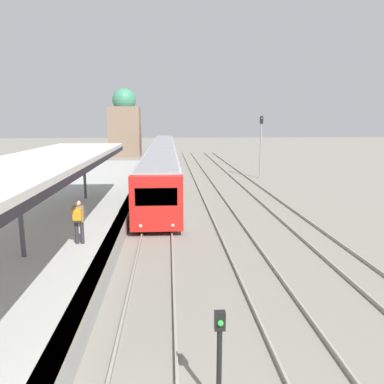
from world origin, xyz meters
name	(u,v)px	position (x,y,z in m)	size (l,w,h in m)	color
platform_canopy	(18,169)	(-4.33, 8.42, 3.89)	(4.00, 24.46, 3.13)	beige
person_on_platform	(78,218)	(-2.77, 9.64, 1.87)	(0.40, 0.40, 1.66)	#2D2D33
train_near	(163,156)	(0.00, 36.34, 1.68)	(2.55, 46.51, 3.02)	red
signal_post_near	(219,350)	(1.49, 2.17, 1.24)	(0.20, 0.21, 2.03)	black
signal_mast_far	(261,140)	(9.39, 31.28, 3.63)	(0.28, 0.29, 5.87)	gray
distant_domed_building	(125,125)	(-6.04, 55.02, 4.81)	(4.66, 4.66, 10.32)	#89705B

